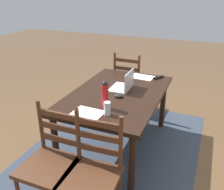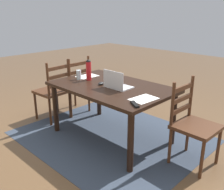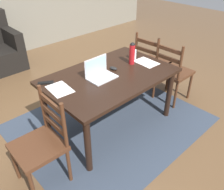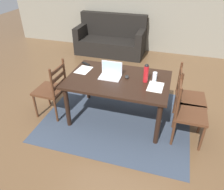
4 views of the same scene
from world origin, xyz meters
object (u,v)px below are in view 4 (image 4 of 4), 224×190
(dining_table, at_px, (118,84))
(laptop, at_px, (111,73))
(drinking_glass, at_px, (155,76))
(chair_right_far, at_px, (188,98))
(chair_right_near, at_px, (188,113))
(water_bottle, at_px, (146,73))
(chair_left_near, at_px, (52,90))
(tv_remote, at_px, (86,64))
(computer_mouse, at_px, (127,77))
(couch, at_px, (111,40))

(dining_table, xyz_separation_m, laptop, (-0.13, 0.04, 0.14))
(drinking_glass, bearing_deg, chair_right_far, 9.87)
(chair_right_near, relative_size, water_bottle, 3.35)
(water_bottle, relative_size, drinking_glass, 2.17)
(chair_right_near, bearing_deg, chair_left_near, -179.98)
(chair_right_far, distance_m, chair_right_near, 0.39)
(chair_right_near, bearing_deg, laptop, 168.67)
(chair_left_near, xyz_separation_m, chair_right_near, (2.11, 0.00, 0.00))
(tv_remote, bearing_deg, chair_right_far, -62.91)
(chair_left_near, distance_m, chair_right_near, 2.11)
(chair_right_far, bearing_deg, dining_table, -169.51)
(laptop, height_order, computer_mouse, laptop)
(chair_right_near, bearing_deg, drinking_glass, 150.25)
(dining_table, xyz_separation_m, tv_remote, (-0.66, 0.33, 0.10))
(dining_table, distance_m, water_bottle, 0.47)
(drinking_glass, bearing_deg, laptop, -174.38)
(dining_table, xyz_separation_m, chair_right_near, (1.06, -0.20, -0.18))
(chair_right_far, xyz_separation_m, drinking_glass, (-0.53, -0.09, 0.33))
(chair_right_near, bearing_deg, computer_mouse, 164.23)
(dining_table, relative_size, chair_right_near, 1.61)
(water_bottle, height_order, drinking_glass, water_bottle)
(drinking_glass, bearing_deg, chair_right_near, -29.75)
(couch, xyz_separation_m, computer_mouse, (1.05, -2.63, 0.39))
(chair_left_near, bearing_deg, laptop, 14.38)
(chair_right_far, relative_size, chair_right_near, 1.00)
(chair_left_near, bearing_deg, couch, 87.49)
(chair_left_near, bearing_deg, water_bottle, 8.77)
(chair_right_far, xyz_separation_m, chair_right_near, (-0.00, -0.39, 0.00))
(dining_table, distance_m, chair_right_near, 1.09)
(computer_mouse, bearing_deg, water_bottle, -21.61)
(chair_right_far, distance_m, laptop, 1.24)
(dining_table, distance_m, chair_right_far, 1.09)
(dining_table, relative_size, water_bottle, 5.40)
(chair_right_near, xyz_separation_m, drinking_glass, (-0.53, 0.30, 0.33))
(dining_table, relative_size, computer_mouse, 15.33)
(laptop, bearing_deg, chair_left_near, -165.62)
(laptop, height_order, drinking_glass, laptop)
(chair_right_far, height_order, laptop, laptop)
(chair_left_near, distance_m, chair_right_far, 2.15)
(chair_right_far, bearing_deg, chair_left_near, -169.42)
(chair_right_far, bearing_deg, laptop, -172.47)
(computer_mouse, bearing_deg, tv_remote, 147.66)
(drinking_glass, height_order, computer_mouse, drinking_glass)
(chair_right_near, height_order, water_bottle, water_bottle)
(chair_right_far, bearing_deg, couch, 128.45)
(chair_right_far, bearing_deg, chair_right_near, -90.01)
(chair_right_near, bearing_deg, tv_remote, 162.90)
(water_bottle, height_order, computer_mouse, water_bottle)
(water_bottle, bearing_deg, computer_mouse, 172.06)
(dining_table, xyz_separation_m, computer_mouse, (0.12, 0.07, 0.10))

